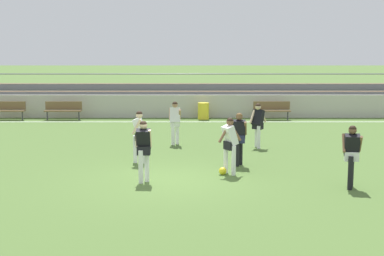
{
  "coord_description": "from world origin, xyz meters",
  "views": [
    {
      "loc": [
        0.71,
        -15.36,
        3.77
      ],
      "look_at": [
        0.71,
        3.05,
        1.0
      ],
      "focal_mm": 53.43,
      "sensor_mm": 36.0,
      "label": 1
    }
  ],
  "objects_px": {
    "player_white_pressing_high": "(140,132)",
    "player_dark_wide_right": "(352,151)",
    "bench_near_wall_gap": "(272,109)",
    "soccer_ball": "(223,171)",
    "trash_bin": "(204,111)",
    "player_dark_trailing_run": "(144,146)",
    "player_white_challenging": "(175,119)",
    "bleacher_stand": "(176,97)",
    "bench_far_left": "(7,109)",
    "bench_far_right": "(64,109)",
    "player_dark_dropping_back": "(258,122)",
    "player_white_deep_cover": "(230,141)",
    "player_dark_overlapping": "(239,134)"
  },
  "relations": [
    {
      "from": "bleacher_stand",
      "to": "trash_bin",
      "type": "xyz_separation_m",
      "value": [
        1.46,
        -2.71,
        -0.43
      ]
    },
    {
      "from": "bench_near_wall_gap",
      "to": "player_dark_dropping_back",
      "type": "distance_m",
      "value": 7.71
    },
    {
      "from": "bench_near_wall_gap",
      "to": "player_dark_trailing_run",
      "type": "height_order",
      "value": "player_dark_trailing_run"
    },
    {
      "from": "bleacher_stand",
      "to": "bench_near_wall_gap",
      "type": "height_order",
      "value": "bleacher_stand"
    },
    {
      "from": "bench_near_wall_gap",
      "to": "player_white_deep_cover",
      "type": "xyz_separation_m",
      "value": [
        -2.84,
        -11.73,
        0.43
      ]
    },
    {
      "from": "bench_far_right",
      "to": "player_dark_dropping_back",
      "type": "xyz_separation_m",
      "value": [
        8.7,
        -7.54,
        0.4
      ]
    },
    {
      "from": "bench_near_wall_gap",
      "to": "trash_bin",
      "type": "height_order",
      "value": "bench_near_wall_gap"
    },
    {
      "from": "bench_far_left",
      "to": "bench_far_right",
      "type": "distance_m",
      "value": 2.78
    },
    {
      "from": "bench_far_left",
      "to": "player_dark_trailing_run",
      "type": "xyz_separation_m",
      "value": [
        7.8,
        -12.72,
        0.46
      ]
    },
    {
      "from": "trash_bin",
      "to": "player_dark_dropping_back",
      "type": "bearing_deg",
      "value": -76.86
    },
    {
      "from": "bench_far_left",
      "to": "player_dark_wide_right",
      "type": "height_order",
      "value": "player_dark_wide_right"
    },
    {
      "from": "bleacher_stand",
      "to": "soccer_ball",
      "type": "relative_size",
      "value": 115.3
    },
    {
      "from": "player_dark_trailing_run",
      "to": "player_white_challenging",
      "type": "relative_size",
      "value": 1.05
    },
    {
      "from": "player_dark_trailing_run",
      "to": "player_white_pressing_high",
      "type": "relative_size",
      "value": 1.02
    },
    {
      "from": "bench_far_left",
      "to": "player_white_pressing_high",
      "type": "height_order",
      "value": "player_white_pressing_high"
    },
    {
      "from": "player_dark_trailing_run",
      "to": "player_white_pressing_high",
      "type": "distance_m",
      "value": 2.54
    },
    {
      "from": "bench_near_wall_gap",
      "to": "player_dark_wide_right",
      "type": "relative_size",
      "value": 1.09
    },
    {
      "from": "player_dark_wide_right",
      "to": "bench_near_wall_gap",
      "type": "bearing_deg",
      "value": 90.9
    },
    {
      "from": "bleacher_stand",
      "to": "soccer_ball",
      "type": "bearing_deg",
      "value": -83.11
    },
    {
      "from": "player_dark_trailing_run",
      "to": "bench_far_right",
      "type": "bearing_deg",
      "value": 111.55
    },
    {
      "from": "player_dark_overlapping",
      "to": "player_white_challenging",
      "type": "bearing_deg",
      "value": 119.56
    },
    {
      "from": "player_dark_wide_right",
      "to": "player_white_pressing_high",
      "type": "relative_size",
      "value": 1.0
    },
    {
      "from": "bleacher_stand",
      "to": "player_white_deep_cover",
      "type": "relative_size",
      "value": 15.42
    },
    {
      "from": "bench_near_wall_gap",
      "to": "player_dark_wide_right",
      "type": "height_order",
      "value": "player_dark_wide_right"
    },
    {
      "from": "player_white_deep_cover",
      "to": "player_dark_trailing_run",
      "type": "height_order",
      "value": "player_dark_trailing_run"
    },
    {
      "from": "player_dark_wide_right",
      "to": "player_dark_dropping_back",
      "type": "relative_size",
      "value": 1.03
    },
    {
      "from": "player_dark_trailing_run",
      "to": "soccer_ball",
      "type": "xyz_separation_m",
      "value": [
        2.19,
        0.89,
        -0.9
      ]
    },
    {
      "from": "bench_far_left",
      "to": "player_dark_trailing_run",
      "type": "bearing_deg",
      "value": -58.47
    },
    {
      "from": "bench_near_wall_gap",
      "to": "trash_bin",
      "type": "distance_m",
      "value": 3.37
    },
    {
      "from": "player_white_challenging",
      "to": "player_dark_dropping_back",
      "type": "distance_m",
      "value": 3.06
    },
    {
      "from": "bench_far_right",
      "to": "player_white_challenging",
      "type": "distance_m",
      "value": 8.98
    },
    {
      "from": "bench_far_left",
      "to": "player_dark_wide_right",
      "type": "relative_size",
      "value": 1.09
    },
    {
      "from": "bench_far_left",
      "to": "bench_near_wall_gap",
      "type": "xyz_separation_m",
      "value": [
        13.03,
        0.0,
        0.0
      ]
    },
    {
      "from": "player_white_pressing_high",
      "to": "player_dark_wide_right",
      "type": "bearing_deg",
      "value": -28.65
    },
    {
      "from": "player_dark_overlapping",
      "to": "player_dark_wide_right",
      "type": "xyz_separation_m",
      "value": [
        2.69,
        -2.78,
        0.01
      ]
    },
    {
      "from": "soccer_ball",
      "to": "trash_bin",
      "type": "bearing_deg",
      "value": 91.51
    },
    {
      "from": "bench_far_right",
      "to": "soccer_ball",
      "type": "distance_m",
      "value": 13.86
    },
    {
      "from": "player_white_pressing_high",
      "to": "player_dark_dropping_back",
      "type": "distance_m",
      "value": 4.81
    },
    {
      "from": "bench_near_wall_gap",
      "to": "trash_bin",
      "type": "xyz_separation_m",
      "value": [
        -3.36,
        0.18,
        -0.13
      ]
    },
    {
      "from": "bench_far_right",
      "to": "soccer_ball",
      "type": "relative_size",
      "value": 8.18
    },
    {
      "from": "bleacher_stand",
      "to": "player_white_deep_cover",
      "type": "xyz_separation_m",
      "value": [
        1.98,
        -14.62,
        0.14
      ]
    },
    {
      "from": "player_white_deep_cover",
      "to": "player_white_pressing_high",
      "type": "bearing_deg",
      "value": 150.78
    },
    {
      "from": "trash_bin",
      "to": "player_white_pressing_high",
      "type": "xyz_separation_m",
      "value": [
        -2.21,
        -10.38,
        0.57
      ]
    },
    {
      "from": "player_dark_trailing_run",
      "to": "trash_bin",
      "type": "bearing_deg",
      "value": 81.75
    },
    {
      "from": "player_white_deep_cover",
      "to": "soccer_ball",
      "type": "height_order",
      "value": "player_white_deep_cover"
    },
    {
      "from": "bench_near_wall_gap",
      "to": "soccer_ball",
      "type": "bearing_deg",
      "value": -104.43
    },
    {
      "from": "player_dark_trailing_run",
      "to": "player_white_challenging",
      "type": "bearing_deg",
      "value": 83.33
    },
    {
      "from": "player_dark_overlapping",
      "to": "player_dark_dropping_back",
      "type": "relative_size",
      "value": 1.02
    },
    {
      "from": "bench_near_wall_gap",
      "to": "player_dark_trailing_run",
      "type": "xyz_separation_m",
      "value": [
        -5.23,
        -12.72,
        0.46
      ]
    },
    {
      "from": "bench_near_wall_gap",
      "to": "player_white_challenging",
      "type": "relative_size",
      "value": 1.12
    }
  ]
}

